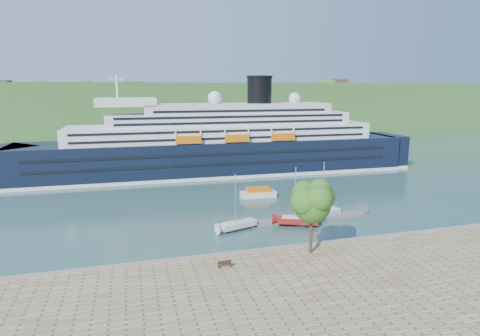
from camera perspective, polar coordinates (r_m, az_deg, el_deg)
name	(u,v)px	position (r m, az deg, el deg)	size (l,w,h in m)	color
ground	(313,251)	(56.46, 10.35, -11.54)	(400.00, 400.00, 0.00)	#294845
far_hillside	(178,109)	(193.25, -8.78, 8.26)	(400.00, 50.00, 24.00)	#336227
quay_coping	(314,244)	(55.86, 10.48, -10.53)	(220.00, 0.50, 0.30)	slate
cruise_ship	(215,125)	(102.47, -3.55, 6.08)	(111.09, 16.18, 24.95)	black
park_bench	(224,263)	(48.52, -2.25, -13.32)	(1.66, 0.68, 1.06)	#422313
promenade_tree	(312,214)	(51.48, 10.14, -6.39)	(6.34, 6.34, 10.50)	#34681B
floating_pontoon	(310,218)	(68.98, 9.97, -7.06)	(19.63, 2.40, 0.44)	slate
sailboat_white_near	(238,203)	(61.99, -0.30, -5.05)	(6.65, 1.85, 8.60)	silver
sailboat_red	(298,198)	(64.25, 8.27, -4.29)	(7.13, 1.98, 9.21)	maroon
sailboat_white_far	(325,192)	(68.58, 12.00, -3.36)	(7.25, 2.01, 9.37)	silver
tender_launch	(258,192)	(81.59, 2.58, -3.45)	(7.26, 2.48, 2.01)	orange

